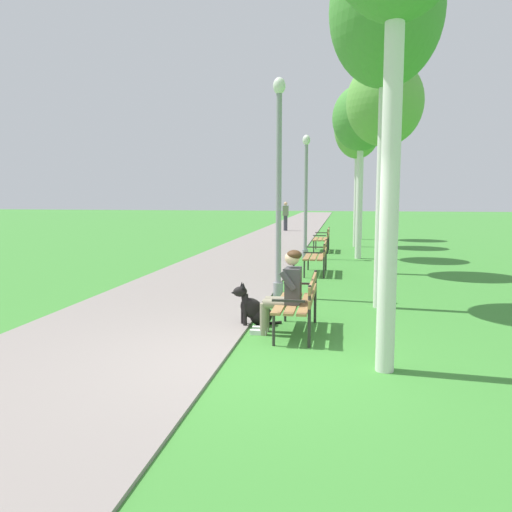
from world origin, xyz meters
TOP-DOWN VIEW (x-y plane):
  - ground_plane at (0.00, 0.00)m, footprint 120.00×120.00m
  - paved_path at (-2.09, 24.00)m, footprint 3.45×60.00m
  - park_bench_near at (0.44, 1.44)m, footprint 0.55×1.50m
  - park_bench_mid at (0.40, 7.26)m, footprint 0.55×1.50m
  - park_bench_far at (0.31, 12.67)m, footprint 0.55×1.50m
  - person_seated_on_near_bench at (0.23, 1.36)m, footprint 0.74×0.49m
  - dog_black at (-0.29, 1.75)m, footprint 0.77×0.49m
  - lamp_post_near at (-0.22, 4.06)m, footprint 0.24×0.24m
  - lamp_post_mid at (-0.17, 10.43)m, footprint 0.24×0.24m
  - birch_tree_second at (1.69, 3.45)m, footprint 1.95×2.09m
  - birch_tree_third at (2.00, 7.64)m, footprint 1.92×1.87m
  - birch_tree_fourth at (1.51, 10.75)m, footprint 1.79×1.93m
  - birch_tree_fifth at (1.49, 14.63)m, footprint 1.80×1.92m
  - birch_tree_sixth at (1.77, 18.10)m, footprint 1.83×1.76m
  - pedestrian_distant at (-2.20, 22.74)m, footprint 0.32×0.22m

SIDE VIEW (x-z plane):
  - ground_plane at x=0.00m, z-range 0.00..0.00m
  - paved_path at x=-2.09m, z-range 0.00..0.04m
  - dog_black at x=-0.29m, z-range -0.09..0.61m
  - park_bench_near at x=0.44m, z-range 0.09..0.94m
  - park_bench_mid at x=0.40m, z-range 0.09..0.94m
  - park_bench_far at x=0.31m, z-range 0.09..0.94m
  - person_seated_on_near_bench at x=0.23m, z-range 0.06..1.31m
  - pedestrian_distant at x=-2.20m, z-range 0.02..1.67m
  - lamp_post_mid at x=-0.17m, z-range 0.07..3.98m
  - lamp_post_near at x=-0.22m, z-range 0.07..4.34m
  - birch_tree_third at x=2.00m, z-range 1.58..7.02m
  - birch_tree_fourth at x=1.51m, z-range 1.65..7.10m
  - birch_tree_fifth at x=1.49m, z-range 1.68..7.51m
  - birch_tree_second at x=1.69m, z-range 1.90..8.35m
  - birch_tree_sixth at x=1.77m, z-range 1.99..8.30m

